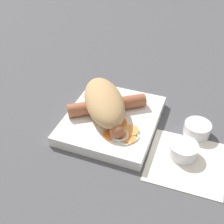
{
  "coord_description": "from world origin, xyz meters",
  "views": [
    {
      "loc": [
        -0.42,
        -0.16,
        0.4
      ],
      "look_at": [
        0.0,
        0.0,
        0.03
      ],
      "focal_mm": 45.0,
      "sensor_mm": 36.0,
      "label": 1
    }
  ],
  "objects_px": {
    "condiment_cup_near": "(183,151)",
    "sausage": "(107,105)",
    "food_tray": "(112,120)",
    "condiment_cup_far": "(197,130)",
    "bread_roll": "(104,101)"
  },
  "relations": [
    {
      "from": "condiment_cup_near",
      "to": "sausage",
      "type": "bearing_deg",
      "value": 73.37
    },
    {
      "from": "condiment_cup_near",
      "to": "food_tray",
      "type": "bearing_deg",
      "value": 76.15
    },
    {
      "from": "sausage",
      "to": "condiment_cup_far",
      "type": "height_order",
      "value": "sausage"
    },
    {
      "from": "sausage",
      "to": "condiment_cup_near",
      "type": "height_order",
      "value": "sausage"
    },
    {
      "from": "food_tray",
      "to": "sausage",
      "type": "distance_m",
      "value": 0.03
    },
    {
      "from": "food_tray",
      "to": "condiment_cup_near",
      "type": "height_order",
      "value": "condiment_cup_near"
    },
    {
      "from": "condiment_cup_near",
      "to": "condiment_cup_far",
      "type": "bearing_deg",
      "value": -13.85
    },
    {
      "from": "food_tray",
      "to": "bread_roll",
      "type": "distance_m",
      "value": 0.04
    },
    {
      "from": "food_tray",
      "to": "condiment_cup_near",
      "type": "distance_m",
      "value": 0.16
    },
    {
      "from": "sausage",
      "to": "condiment_cup_far",
      "type": "relative_size",
      "value": 3.11
    },
    {
      "from": "bread_roll",
      "to": "condiment_cup_far",
      "type": "distance_m",
      "value": 0.2
    },
    {
      "from": "condiment_cup_far",
      "to": "condiment_cup_near",
      "type": "bearing_deg",
      "value": 166.15
    },
    {
      "from": "condiment_cup_far",
      "to": "bread_roll",
      "type": "bearing_deg",
      "value": 96.91
    },
    {
      "from": "bread_roll",
      "to": "sausage",
      "type": "distance_m",
      "value": 0.02
    },
    {
      "from": "food_tray",
      "to": "sausage",
      "type": "bearing_deg",
      "value": 50.92
    }
  ]
}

